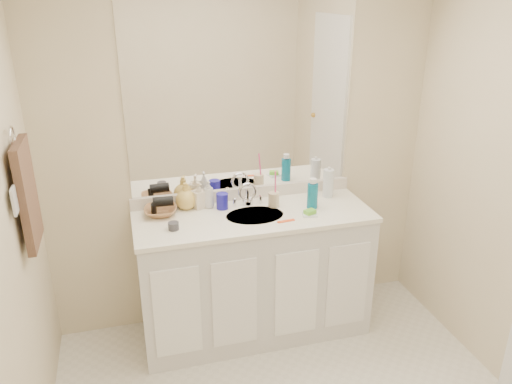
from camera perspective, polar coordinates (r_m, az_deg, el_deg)
name	(u,v)px	position (r m, az deg, el deg)	size (l,w,h in m)	color
wall_back	(243,153)	(3.32, -1.51, 4.43)	(2.60, 0.02, 2.40)	beige
vanity_cabinet	(254,275)	(3.40, -0.23, -9.51)	(1.50, 0.55, 0.85)	silver
countertop	(254,216)	(3.19, -0.24, -2.76)	(1.52, 0.57, 0.03)	white
backsplash	(244,193)	(3.40, -1.40, -0.14)	(1.52, 0.03, 0.08)	silver
sink_basin	(255,217)	(3.17, -0.15, -2.85)	(0.37, 0.37, 0.02)	beige
faucet	(248,197)	(3.30, -0.98, -0.53)	(0.02, 0.02, 0.11)	silver
mirror	(243,100)	(3.22, -1.55, 10.52)	(1.48, 0.01, 1.20)	white
blue_mug	(222,201)	(3.25, -3.88, -1.05)	(0.08, 0.08, 0.10)	#1C17A3
tan_cup	(274,199)	(3.28, 2.04, -0.86)	(0.07, 0.07, 0.10)	beige
toothbrush	(275,185)	(3.24, 2.23, 0.81)	(0.01, 0.01, 0.20)	#FF438E
mouthwash_bottle	(312,196)	(3.26, 6.47, -0.44)	(0.07, 0.07, 0.16)	#0B6786
clear_pump_bottle	(328,183)	(3.45, 8.26, 1.01)	(0.07, 0.07, 0.19)	silver
soap_dish	(310,214)	(3.18, 6.17, -2.57)	(0.09, 0.07, 0.01)	white
green_soap	(310,212)	(3.17, 6.18, -2.26)	(0.07, 0.05, 0.02)	#6DCC31
orange_comb	(286,221)	(3.09, 3.45, -3.32)	(0.11, 0.02, 0.00)	#FE501A
dark_jar	(173,226)	(3.01, -9.41, -3.85)	(0.06, 0.06, 0.05)	#34343B
soap_bottle_white	(209,194)	(3.26, -5.45, -0.23)	(0.07, 0.07, 0.19)	silver
soap_bottle_cream	(199,195)	(3.26, -6.55, -0.36)	(0.08, 0.08, 0.18)	beige
soap_bottle_yellow	(186,196)	(3.26, -8.02, -0.44)	(0.14, 0.14, 0.17)	#DDB856
wicker_basket	(161,211)	(3.22, -10.85, -2.17)	(0.21, 0.21, 0.05)	#98653D
hair_dryer	(163,202)	(3.19, -10.58, -1.07)	(0.06, 0.06, 0.13)	black
towel_ring	(12,137)	(2.67, -26.08, 5.66)	(0.11, 0.11, 0.01)	silver
hand_towel	(28,194)	(2.76, -24.65, -0.26)	(0.04, 0.32, 0.55)	#3E2B21
switch_plate	(14,201)	(2.56, -25.89, -0.90)	(0.01, 0.09, 0.13)	silver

